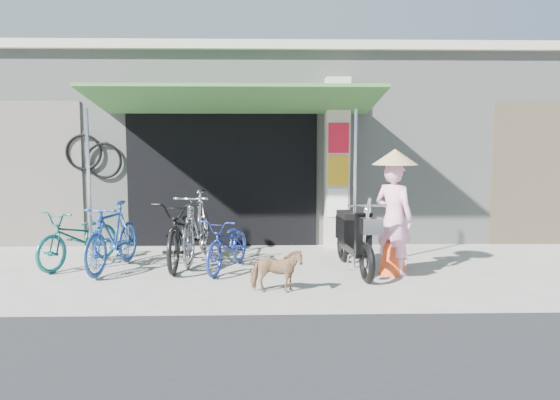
{
  "coord_description": "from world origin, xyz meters",
  "views": [
    {
      "loc": [
        -0.41,
        -7.26,
        1.88
      ],
      "look_at": [
        -0.2,
        1.0,
        1.0
      ],
      "focal_mm": 35.0,
      "sensor_mm": 36.0,
      "label": 1
    }
  ],
  "objects_px": {
    "bike_blue": "(113,236)",
    "nun": "(394,213)",
    "bike_black": "(182,232)",
    "street_dog": "(276,271)",
    "bike_teal": "(80,237)",
    "bike_silver": "(197,226)",
    "moped": "(354,238)",
    "bike_navy": "(228,244)"
  },
  "relations": [
    {
      "from": "bike_blue",
      "to": "nun",
      "type": "xyz_separation_m",
      "value": [
        4.06,
        -0.37,
        0.38
      ]
    },
    {
      "from": "bike_black",
      "to": "street_dog",
      "type": "height_order",
      "value": "bike_black"
    },
    {
      "from": "bike_teal",
      "to": "bike_silver",
      "type": "xyz_separation_m",
      "value": [
        1.75,
        0.27,
        0.13
      ]
    },
    {
      "from": "bike_teal",
      "to": "bike_silver",
      "type": "relative_size",
      "value": 0.89
    },
    {
      "from": "bike_black",
      "to": "street_dog",
      "type": "xyz_separation_m",
      "value": [
        1.4,
        -1.57,
        -0.23
      ]
    },
    {
      "from": "bike_black",
      "to": "nun",
      "type": "height_order",
      "value": "nun"
    },
    {
      "from": "bike_blue",
      "to": "bike_silver",
      "type": "distance_m",
      "value": 1.3
    },
    {
      "from": "moped",
      "to": "nun",
      "type": "distance_m",
      "value": 0.7
    },
    {
      "from": "bike_teal",
      "to": "bike_black",
      "type": "xyz_separation_m",
      "value": [
        1.56,
        -0.03,
        0.07
      ]
    },
    {
      "from": "moped",
      "to": "nun",
      "type": "bearing_deg",
      "value": -29.73
    },
    {
      "from": "bike_navy",
      "to": "nun",
      "type": "relative_size",
      "value": 0.84
    },
    {
      "from": "street_dog",
      "to": "moped",
      "type": "bearing_deg",
      "value": -41.78
    },
    {
      "from": "bike_blue",
      "to": "moped",
      "type": "xyz_separation_m",
      "value": [
        3.53,
        -0.14,
        -0.02
      ]
    },
    {
      "from": "moped",
      "to": "nun",
      "type": "relative_size",
      "value": 1.05
    },
    {
      "from": "bike_teal",
      "to": "bike_blue",
      "type": "xyz_separation_m",
      "value": [
        0.59,
        -0.31,
        0.07
      ]
    },
    {
      "from": "moped",
      "to": "bike_black",
      "type": "bearing_deg",
      "value": 164.94
    },
    {
      "from": "bike_navy",
      "to": "moped",
      "type": "distance_m",
      "value": 1.84
    },
    {
      "from": "bike_blue",
      "to": "moped",
      "type": "distance_m",
      "value": 3.53
    },
    {
      "from": "bike_navy",
      "to": "street_dog",
      "type": "distance_m",
      "value": 1.42
    },
    {
      "from": "bike_blue",
      "to": "bike_navy",
      "type": "xyz_separation_m",
      "value": [
        1.7,
        -0.05,
        -0.11
      ]
    },
    {
      "from": "bike_navy",
      "to": "moped",
      "type": "height_order",
      "value": "moped"
    },
    {
      "from": "bike_blue",
      "to": "bike_black",
      "type": "xyz_separation_m",
      "value": [
        0.98,
        0.28,
        0.01
      ]
    },
    {
      "from": "bike_black",
      "to": "nun",
      "type": "relative_size",
      "value": 1.09
    },
    {
      "from": "bike_silver",
      "to": "moped",
      "type": "relative_size",
      "value": 1.0
    },
    {
      "from": "bike_navy",
      "to": "street_dog",
      "type": "xyz_separation_m",
      "value": [
        0.68,
        -1.24,
        -0.11
      ]
    },
    {
      "from": "bike_navy",
      "to": "bike_black",
      "type": "bearing_deg",
      "value": 173.45
    },
    {
      "from": "bike_blue",
      "to": "street_dog",
      "type": "relative_size",
      "value": 2.52
    },
    {
      "from": "bike_navy",
      "to": "nun",
      "type": "distance_m",
      "value": 2.43
    },
    {
      "from": "bike_navy",
      "to": "nun",
      "type": "height_order",
      "value": "nun"
    },
    {
      "from": "bike_blue",
      "to": "bike_navy",
      "type": "height_order",
      "value": "bike_blue"
    },
    {
      "from": "bike_navy",
      "to": "bike_teal",
      "type": "bearing_deg",
      "value": -171.08
    },
    {
      "from": "bike_teal",
      "to": "bike_navy",
      "type": "relative_size",
      "value": 1.11
    },
    {
      "from": "moped",
      "to": "nun",
      "type": "xyz_separation_m",
      "value": [
        0.53,
        -0.23,
        0.4
      ]
    },
    {
      "from": "bike_silver",
      "to": "street_dog",
      "type": "height_order",
      "value": "bike_silver"
    },
    {
      "from": "bike_navy",
      "to": "street_dog",
      "type": "height_order",
      "value": "bike_navy"
    },
    {
      "from": "bike_black",
      "to": "bike_silver",
      "type": "relative_size",
      "value": 1.04
    },
    {
      "from": "street_dog",
      "to": "nun",
      "type": "bearing_deg",
      "value": -58.12
    },
    {
      "from": "moped",
      "to": "bike_teal",
      "type": "bearing_deg",
      "value": 168.01
    },
    {
      "from": "bike_blue",
      "to": "nun",
      "type": "height_order",
      "value": "nun"
    },
    {
      "from": "bike_black",
      "to": "bike_silver",
      "type": "bearing_deg",
      "value": 59.97
    },
    {
      "from": "bike_blue",
      "to": "bike_silver",
      "type": "relative_size",
      "value": 0.89
    },
    {
      "from": "moped",
      "to": "bike_blue",
      "type": "bearing_deg",
      "value": 172.0
    }
  ]
}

